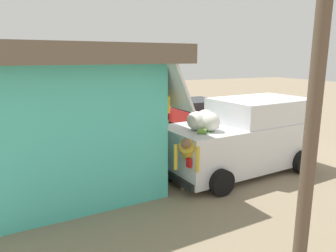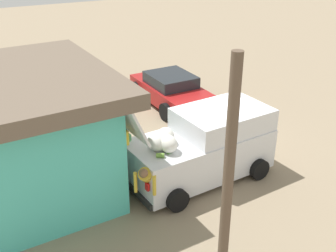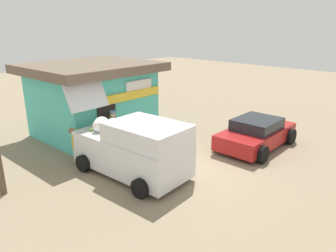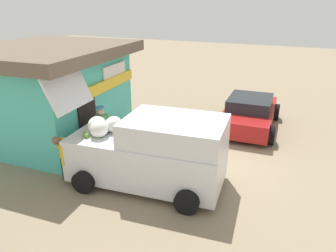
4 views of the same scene
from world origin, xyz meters
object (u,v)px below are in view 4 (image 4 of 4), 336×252
Objects in this scene: parked_sedan at (249,113)px; vendor_standing at (102,129)px; paint_bucket at (148,125)px; storefront_bar at (51,91)px; unloaded_banana_pile at (66,162)px; delivery_van at (151,151)px; customer_bending at (71,153)px.

parked_sedan is 2.30× the size of vendor_standing.
storefront_bar is at bearing 123.21° from paint_bucket.
vendor_standing reaches higher than paint_bucket.
unloaded_banana_pile is 3.73m from paint_bucket.
storefront_bar is 7.48m from parked_sedan.
delivery_van is 2.90m from unloaded_banana_pile.
paint_bucket is at bearing -3.42° from customer_bending.
paint_bucket is (4.10, -0.25, -0.65)m from customer_bending.
vendor_standing is (0.68, 2.07, 0.02)m from delivery_van.
vendor_standing is at bearing 0.24° from customer_bending.
parked_sedan is 9.53× the size of paint_bucket.
parked_sedan is 7.10m from unloaded_banana_pile.
customer_bending is (-1.46, -0.01, -0.14)m from vendor_standing.
storefront_bar reaches higher than parked_sedan.
storefront_bar reaches higher than paint_bucket.
unloaded_banana_pile is at bearing 143.88° from vendor_standing.
delivery_van reaches higher than unloaded_banana_pile.
vendor_standing is 2.06× the size of unloaded_banana_pile.
delivery_van is at bearing 162.49° from parked_sedan.
parked_sedan reaches higher than unloaded_banana_pile.
parked_sedan is (3.81, -6.34, -1.13)m from storefront_bar.
unloaded_banana_pile is at bearing -132.01° from storefront_bar.
customer_bending is 3.34× the size of paint_bucket.
delivery_van is 1.19× the size of parked_sedan.
storefront_bar reaches higher than unloaded_banana_pile.
storefront_bar is at bearing 72.89° from delivery_van.
vendor_standing reaches higher than unloaded_banana_pile.
delivery_van is at bearing -69.29° from customer_bending.
vendor_standing reaches higher than parked_sedan.
parked_sedan is at bearing -59.02° from storefront_bar.
unloaded_banana_pile is 2.02× the size of paint_bucket.
storefront_bar reaches higher than customer_bending.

